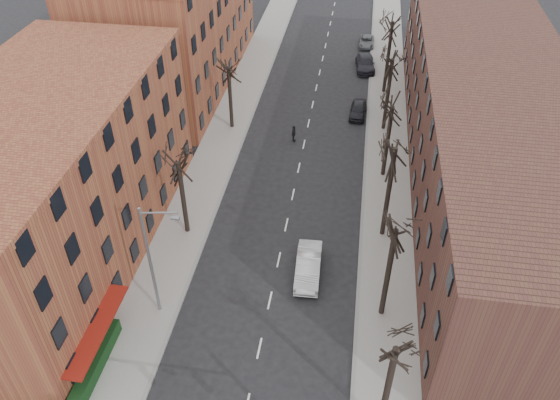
% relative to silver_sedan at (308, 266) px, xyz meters
% --- Properties ---
extents(sidewalk_left, '(4.00, 90.00, 0.15)m').
position_rel_silver_sedan_xyz_m(sidewalk_left, '(-10.32, 20.13, -0.74)').
color(sidewalk_left, gray).
rests_on(sidewalk_left, ground).
extents(sidewalk_right, '(4.00, 90.00, 0.15)m').
position_rel_silver_sedan_xyz_m(sidewalk_right, '(5.68, 20.13, -0.74)').
color(sidewalk_right, gray).
rests_on(sidewalk_right, ground).
extents(building_left_near, '(12.00, 26.00, 12.00)m').
position_rel_silver_sedan_xyz_m(building_left_near, '(-18.32, 0.13, 5.19)').
color(building_left_near, brown).
rests_on(building_left_near, ground).
extents(building_left_far, '(12.00, 28.00, 14.00)m').
position_rel_silver_sedan_xyz_m(building_left_far, '(-18.32, 29.13, 6.19)').
color(building_left_far, brown).
rests_on(building_left_far, ground).
extents(building_right, '(12.00, 50.00, 10.00)m').
position_rel_silver_sedan_xyz_m(building_right, '(13.68, 15.13, 4.19)').
color(building_right, '#4A2C22').
rests_on(building_right, ground).
extents(awning_left, '(1.20, 7.00, 0.15)m').
position_rel_silver_sedan_xyz_m(awning_left, '(-11.72, -8.87, -0.81)').
color(awning_left, maroon).
rests_on(awning_left, ground).
extents(hedge, '(0.80, 6.00, 1.00)m').
position_rel_silver_sedan_xyz_m(hedge, '(-11.82, -9.87, -0.16)').
color(hedge, '#123315').
rests_on(hedge, sidewalk_left).
extents(tree_right_b, '(5.20, 5.20, 10.80)m').
position_rel_silver_sedan_xyz_m(tree_right_b, '(5.28, -2.87, -0.81)').
color(tree_right_b, black).
rests_on(tree_right_b, ground).
extents(tree_right_c, '(5.20, 5.20, 11.60)m').
position_rel_silver_sedan_xyz_m(tree_right_c, '(5.28, 5.13, -0.81)').
color(tree_right_c, black).
rests_on(tree_right_c, ground).
extents(tree_right_d, '(5.20, 5.20, 10.00)m').
position_rel_silver_sedan_xyz_m(tree_right_d, '(5.28, 13.13, -0.81)').
color(tree_right_d, black).
rests_on(tree_right_d, ground).
extents(tree_right_e, '(5.20, 5.20, 10.80)m').
position_rel_silver_sedan_xyz_m(tree_right_e, '(5.28, 21.13, -0.81)').
color(tree_right_e, black).
rests_on(tree_right_e, ground).
extents(tree_right_f, '(5.20, 5.20, 11.60)m').
position_rel_silver_sedan_xyz_m(tree_right_f, '(5.28, 29.13, -0.81)').
color(tree_right_f, black).
rests_on(tree_right_f, ground).
extents(tree_left_a, '(5.20, 5.20, 9.50)m').
position_rel_silver_sedan_xyz_m(tree_left_a, '(-9.92, 3.13, -0.81)').
color(tree_left_a, black).
rests_on(tree_left_a, ground).
extents(tree_left_b, '(5.20, 5.20, 9.50)m').
position_rel_silver_sedan_xyz_m(tree_left_b, '(-9.92, 19.13, -0.81)').
color(tree_left_b, black).
rests_on(tree_left_b, ground).
extents(streetlight, '(2.45, 0.22, 9.03)m').
position_rel_silver_sedan_xyz_m(streetlight, '(-9.35, -4.87, 4.20)').
color(streetlight, slate).
rests_on(streetlight, ground).
extents(silver_sedan, '(1.92, 5.01, 1.63)m').
position_rel_silver_sedan_xyz_m(silver_sedan, '(0.00, 0.00, 0.00)').
color(silver_sedan, silver).
rests_on(silver_sedan, ground).
extents(parked_car_near, '(1.81, 4.10, 1.37)m').
position_rel_silver_sedan_xyz_m(parked_car_near, '(2.59, 23.52, -0.13)').
color(parked_car_near, black).
rests_on(parked_car_near, ground).
extents(parked_car_mid, '(2.64, 5.46, 1.53)m').
position_rel_silver_sedan_xyz_m(parked_car_mid, '(2.98, 34.91, -0.05)').
color(parked_car_mid, black).
rests_on(parked_car_mid, ground).
extents(parked_car_far, '(1.88, 4.06, 1.13)m').
position_rel_silver_sedan_xyz_m(parked_car_far, '(2.98, 41.99, -0.25)').
color(parked_car_far, '#585C5F').
rests_on(parked_car_far, ground).
extents(pedestrian_crossing, '(0.52, 1.06, 1.74)m').
position_rel_silver_sedan_xyz_m(pedestrian_crossing, '(-3.39, 17.53, 0.06)').
color(pedestrian_crossing, black).
rests_on(pedestrian_crossing, ground).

